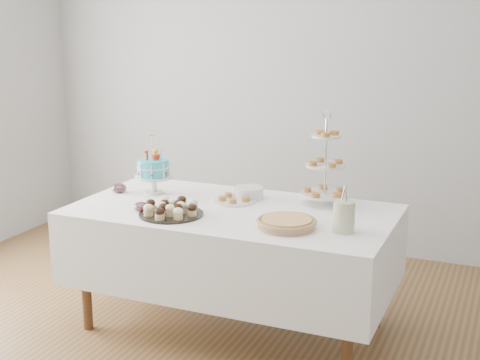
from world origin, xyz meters
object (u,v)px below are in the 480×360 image
at_px(birthday_cake, 154,178).
at_px(pie, 287,223).
at_px(table, 232,245).
at_px(plate_stack, 249,193).
at_px(jam_bowl_a, 142,207).
at_px(jam_bowl_b, 119,188).
at_px(cupcake_tray, 171,208).
at_px(tiered_stand, 325,166).
at_px(pastry_plate, 234,199).
at_px(utensil_pitcher, 344,215).

distance_m(birthday_cake, pie, 1.10).
xyz_separation_m(table, plate_stack, (-0.00, 0.26, 0.26)).
xyz_separation_m(birthday_cake, plate_stack, (0.61, 0.13, -0.07)).
height_order(jam_bowl_a, jam_bowl_b, jam_bowl_b).
bearing_deg(cupcake_tray, jam_bowl_b, 150.45).
relative_size(table, pie, 5.79).
bearing_deg(table, pie, -27.81).
height_order(table, tiered_stand, tiered_stand).
distance_m(tiered_stand, plate_stack, 0.52).
height_order(pie, jam_bowl_a, jam_bowl_a).
distance_m(pastry_plate, jam_bowl_b, 0.79).
distance_m(tiered_stand, jam_bowl_a, 1.13).
distance_m(cupcake_tray, jam_bowl_b, 0.65).
xyz_separation_m(tiered_stand, pastry_plate, (-0.53, -0.17, -0.22)).
bearing_deg(utensil_pitcher, table, -178.33).
distance_m(cupcake_tray, pastry_plate, 0.46).
bearing_deg(utensil_pitcher, tiered_stand, 131.64).
distance_m(pie, jam_bowl_a, 0.90).
xyz_separation_m(cupcake_tray, tiered_stand, (0.75, 0.58, 0.20)).
bearing_deg(jam_bowl_a, jam_bowl_b, 139.00).
bearing_deg(jam_bowl_a, table, 28.22).
distance_m(tiered_stand, utensil_pitcher, 0.57).
distance_m(table, utensil_pitcher, 0.81).
bearing_deg(jam_bowl_b, pie, -12.78).
height_order(pastry_plate, jam_bowl_b, jam_bowl_b).
distance_m(tiered_stand, jam_bowl_b, 1.36).
bearing_deg(pastry_plate, birthday_cake, -178.47).
xyz_separation_m(birthday_cake, tiered_stand, (1.09, 0.19, 0.14)).
relative_size(tiered_stand, jam_bowl_a, 6.05).
height_order(tiered_stand, utensil_pitcher, tiered_stand).
relative_size(pie, tiered_stand, 0.58).
distance_m(birthday_cake, tiered_stand, 1.12).
xyz_separation_m(table, jam_bowl_b, (-0.84, 0.06, 0.26)).
relative_size(pie, jam_bowl_a, 3.49).
distance_m(pie, jam_bowl_b, 1.29).
xyz_separation_m(tiered_stand, jam_bowl_b, (-1.32, -0.26, -0.21)).
bearing_deg(table, cupcake_tray, -136.69).
bearing_deg(plate_stack, birthday_cake, -168.10).
bearing_deg(cupcake_tray, tiered_stand, 37.68).
bearing_deg(pie, pastry_plate, 141.93).
bearing_deg(pie, cupcake_tray, -177.13).
bearing_deg(birthday_cake, pastry_plate, -22.39).
bearing_deg(pastry_plate, jam_bowl_a, -136.48).
bearing_deg(cupcake_tray, pie, 2.87).
bearing_deg(pie, table, 152.19).
relative_size(pastry_plate, jam_bowl_b, 2.64).
xyz_separation_m(plate_stack, jam_bowl_b, (-0.84, -0.20, -0.01)).
xyz_separation_m(table, birthday_cake, (-0.62, 0.13, 0.33)).
xyz_separation_m(birthday_cake, jam_bowl_b, (-0.22, -0.07, -0.08)).
xyz_separation_m(cupcake_tray, utensil_pitcher, (1.00, 0.09, 0.05)).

